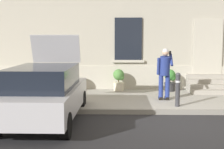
{
  "coord_description": "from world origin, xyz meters",
  "views": [
    {
      "loc": [
        -1.63,
        -7.98,
        2.23
      ],
      "look_at": [
        -1.84,
        1.6,
        1.1
      ],
      "focal_mm": 49.54,
      "sensor_mm": 36.0,
      "label": 1
    }
  ],
  "objects_px": {
    "person_on_phone": "(165,71)",
    "planter_charcoal": "(170,80)",
    "planter_terracotta": "(67,80)",
    "bollard_far_left": "(63,88)",
    "hatchback_car_silver": "(45,92)",
    "planter_cream": "(119,79)",
    "bollard_near_person": "(178,88)"
  },
  "relations": [
    {
      "from": "hatchback_car_silver",
      "to": "bollard_near_person",
      "type": "height_order",
      "value": "hatchback_car_silver"
    },
    {
      "from": "hatchback_car_silver",
      "to": "bollard_far_left",
      "type": "xyz_separation_m",
      "value": [
        0.23,
        1.29,
        -0.09
      ]
    },
    {
      "from": "person_on_phone",
      "to": "planter_cream",
      "type": "distance_m",
      "value": 2.46
    },
    {
      "from": "person_on_phone",
      "to": "planter_terracotta",
      "type": "xyz_separation_m",
      "value": [
        -3.55,
        1.5,
        -0.54
      ]
    },
    {
      "from": "hatchback_car_silver",
      "to": "bollard_far_left",
      "type": "distance_m",
      "value": 1.31
    },
    {
      "from": "bollard_far_left",
      "to": "planter_charcoal",
      "type": "xyz_separation_m",
      "value": [
        3.75,
        2.78,
        -0.11
      ]
    },
    {
      "from": "planter_charcoal",
      "to": "bollard_near_person",
      "type": "bearing_deg",
      "value": -94.64
    },
    {
      "from": "bollard_far_left",
      "to": "hatchback_car_silver",
      "type": "bearing_deg",
      "value": -100.19
    },
    {
      "from": "bollard_near_person",
      "to": "planter_charcoal",
      "type": "relative_size",
      "value": 1.22
    },
    {
      "from": "person_on_phone",
      "to": "planter_cream",
      "type": "height_order",
      "value": "person_on_phone"
    },
    {
      "from": "bollard_near_person",
      "to": "person_on_phone",
      "type": "height_order",
      "value": "person_on_phone"
    },
    {
      "from": "planter_terracotta",
      "to": "planter_cream",
      "type": "relative_size",
      "value": 1.0
    },
    {
      "from": "bollard_near_person",
      "to": "person_on_phone",
      "type": "relative_size",
      "value": 0.6
    },
    {
      "from": "bollard_far_left",
      "to": "person_on_phone",
      "type": "relative_size",
      "value": 0.6
    },
    {
      "from": "planter_terracotta",
      "to": "planter_cream",
      "type": "bearing_deg",
      "value": 9.87
    },
    {
      "from": "person_on_phone",
      "to": "planter_cream",
      "type": "relative_size",
      "value": 2.03
    },
    {
      "from": "bollard_far_left",
      "to": "planter_terracotta",
      "type": "bearing_deg",
      "value": 96.7
    },
    {
      "from": "planter_cream",
      "to": "planter_terracotta",
      "type": "bearing_deg",
      "value": -170.13
    },
    {
      "from": "bollard_near_person",
      "to": "bollard_far_left",
      "type": "xyz_separation_m",
      "value": [
        -3.53,
        0.0,
        0.0
      ]
    },
    {
      "from": "hatchback_car_silver",
      "to": "person_on_phone",
      "type": "relative_size",
      "value": 2.34
    },
    {
      "from": "bollard_far_left",
      "to": "planter_charcoal",
      "type": "height_order",
      "value": "bollard_far_left"
    },
    {
      "from": "bollard_far_left",
      "to": "planter_terracotta",
      "type": "height_order",
      "value": "bollard_far_left"
    },
    {
      "from": "person_on_phone",
      "to": "planter_terracotta",
      "type": "height_order",
      "value": "person_on_phone"
    },
    {
      "from": "person_on_phone",
      "to": "planter_charcoal",
      "type": "distance_m",
      "value": 1.96
    },
    {
      "from": "bollard_near_person",
      "to": "bollard_far_left",
      "type": "height_order",
      "value": "same"
    },
    {
      "from": "bollard_far_left",
      "to": "planter_cream",
      "type": "xyz_separation_m",
      "value": [
        1.73,
        2.81,
        -0.11
      ]
    },
    {
      "from": "person_on_phone",
      "to": "bollard_near_person",
      "type": "bearing_deg",
      "value": -84.78
    },
    {
      "from": "bollard_near_person",
      "to": "planter_charcoal",
      "type": "height_order",
      "value": "bollard_near_person"
    },
    {
      "from": "planter_cream",
      "to": "planter_charcoal",
      "type": "xyz_separation_m",
      "value": [
        2.02,
        -0.03,
        0.0
      ]
    },
    {
      "from": "bollard_far_left",
      "to": "planter_cream",
      "type": "relative_size",
      "value": 1.22
    },
    {
      "from": "hatchback_car_silver",
      "to": "planter_terracotta",
      "type": "relative_size",
      "value": 4.74
    },
    {
      "from": "bollard_near_person",
      "to": "planter_terracotta",
      "type": "xyz_separation_m",
      "value": [
        -3.82,
        2.46,
        -0.11
      ]
    }
  ]
}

